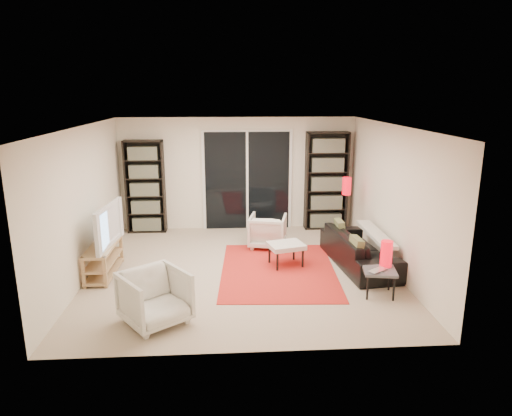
{
  "coord_description": "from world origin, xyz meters",
  "views": [
    {
      "loc": [
        -0.24,
        -7.18,
        2.93
      ],
      "look_at": [
        0.25,
        0.3,
        1.0
      ],
      "focal_mm": 32.0,
      "sensor_mm": 36.0,
      "label": 1
    }
  ],
  "objects_px": {
    "sofa": "(359,249)",
    "ottoman": "(286,246)",
    "armchair_front": "(155,298)",
    "bookshelf_right": "(326,181)",
    "tv_stand": "(104,259)",
    "armchair_back": "(268,231)",
    "side_table": "(380,272)",
    "floor_lamp": "(346,193)",
    "bookshelf_left": "(145,187)"
  },
  "relations": [
    {
      "from": "sofa",
      "to": "ottoman",
      "type": "height_order",
      "value": "sofa"
    },
    {
      "from": "armchair_front",
      "to": "ottoman",
      "type": "height_order",
      "value": "armchair_front"
    },
    {
      "from": "bookshelf_right",
      "to": "armchair_front",
      "type": "height_order",
      "value": "bookshelf_right"
    },
    {
      "from": "tv_stand",
      "to": "ottoman",
      "type": "distance_m",
      "value": 3.03
    },
    {
      "from": "armchair_back",
      "to": "armchair_front",
      "type": "xyz_separation_m",
      "value": [
        -1.72,
        -2.89,
        0.04
      ]
    },
    {
      "from": "bookshelf_right",
      "to": "sofa",
      "type": "xyz_separation_m",
      "value": [
        0.12,
        -2.23,
        -0.76
      ]
    },
    {
      "from": "bookshelf_right",
      "to": "side_table",
      "type": "distance_m",
      "value": 3.49
    },
    {
      "from": "tv_stand",
      "to": "ottoman",
      "type": "height_order",
      "value": "tv_stand"
    },
    {
      "from": "tv_stand",
      "to": "sofa",
      "type": "distance_m",
      "value": 4.29
    },
    {
      "from": "bookshelf_right",
      "to": "armchair_back",
      "type": "distance_m",
      "value": 1.94
    },
    {
      "from": "floor_lamp",
      "to": "tv_stand",
      "type": "bearing_deg",
      "value": -160.98
    },
    {
      "from": "sofa",
      "to": "side_table",
      "type": "distance_m",
      "value": 1.19
    },
    {
      "from": "armchair_back",
      "to": "ottoman",
      "type": "xyz_separation_m",
      "value": [
        0.23,
        -1.01,
        0.03
      ]
    },
    {
      "from": "armchair_back",
      "to": "armchair_front",
      "type": "bearing_deg",
      "value": 71.93
    },
    {
      "from": "bookshelf_right",
      "to": "tv_stand",
      "type": "distance_m",
      "value": 4.85
    },
    {
      "from": "tv_stand",
      "to": "side_table",
      "type": "bearing_deg",
      "value": -14.08
    },
    {
      "from": "bookshelf_right",
      "to": "armchair_back",
      "type": "relative_size",
      "value": 3.03
    },
    {
      "from": "sofa",
      "to": "side_table",
      "type": "relative_size",
      "value": 3.7
    },
    {
      "from": "ottoman",
      "to": "armchair_back",
      "type": "bearing_deg",
      "value": 102.63
    },
    {
      "from": "armchair_front",
      "to": "floor_lamp",
      "type": "bearing_deg",
      "value": 7.64
    },
    {
      "from": "ottoman",
      "to": "tv_stand",
      "type": "bearing_deg",
      "value": -176.53
    },
    {
      "from": "bookshelf_left",
      "to": "sofa",
      "type": "distance_m",
      "value": 4.6
    },
    {
      "from": "tv_stand",
      "to": "armchair_front",
      "type": "relative_size",
      "value": 1.54
    },
    {
      "from": "side_table",
      "to": "floor_lamp",
      "type": "height_order",
      "value": "floor_lamp"
    },
    {
      "from": "armchair_back",
      "to": "ottoman",
      "type": "relative_size",
      "value": 1.02
    },
    {
      "from": "sofa",
      "to": "armchair_front",
      "type": "bearing_deg",
      "value": 113.55
    },
    {
      "from": "armchair_back",
      "to": "bookshelf_right",
      "type": "bearing_deg",
      "value": -127.02
    },
    {
      "from": "sofa",
      "to": "side_table",
      "type": "bearing_deg",
      "value": 171.74
    },
    {
      "from": "bookshelf_left",
      "to": "ottoman",
      "type": "xyz_separation_m",
      "value": [
        2.71,
        -2.17,
        -0.63
      ]
    },
    {
      "from": "bookshelf_left",
      "to": "tv_stand",
      "type": "distance_m",
      "value": 2.48
    },
    {
      "from": "floor_lamp",
      "to": "side_table",
      "type": "bearing_deg",
      "value": -93.26
    },
    {
      "from": "armchair_back",
      "to": "ottoman",
      "type": "height_order",
      "value": "armchair_back"
    },
    {
      "from": "sofa",
      "to": "tv_stand",
      "type": "bearing_deg",
      "value": 85.46
    },
    {
      "from": "bookshelf_left",
      "to": "floor_lamp",
      "type": "relative_size",
      "value": 1.52
    },
    {
      "from": "ottoman",
      "to": "floor_lamp",
      "type": "distance_m",
      "value": 2.0
    },
    {
      "from": "bookshelf_right",
      "to": "ottoman",
      "type": "height_order",
      "value": "bookshelf_right"
    },
    {
      "from": "armchair_front",
      "to": "side_table",
      "type": "distance_m",
      "value": 3.22
    },
    {
      "from": "tv_stand",
      "to": "armchair_back",
      "type": "relative_size",
      "value": 1.72
    },
    {
      "from": "bookshelf_right",
      "to": "bookshelf_left",
      "type": "bearing_deg",
      "value": 180.0
    },
    {
      "from": "sofa",
      "to": "bookshelf_right",
      "type": "bearing_deg",
      "value": -3.17
    },
    {
      "from": "bookshelf_right",
      "to": "tv_stand",
      "type": "height_order",
      "value": "bookshelf_right"
    },
    {
      "from": "ottoman",
      "to": "side_table",
      "type": "distance_m",
      "value": 1.74
    },
    {
      "from": "bookshelf_right",
      "to": "floor_lamp",
      "type": "xyz_separation_m",
      "value": [
        0.22,
        -0.84,
        -0.08
      ]
    },
    {
      "from": "tv_stand",
      "to": "sofa",
      "type": "xyz_separation_m",
      "value": [
        4.29,
        0.12,
        0.02
      ]
    },
    {
      "from": "tv_stand",
      "to": "side_table",
      "type": "xyz_separation_m",
      "value": [
        4.24,
        -1.06,
        0.09
      ]
    },
    {
      "from": "bookshelf_right",
      "to": "sofa",
      "type": "distance_m",
      "value": 2.36
    },
    {
      "from": "bookshelf_left",
      "to": "armchair_back",
      "type": "xyz_separation_m",
      "value": [
        2.48,
        -1.16,
        -0.66
      ]
    },
    {
      "from": "bookshelf_left",
      "to": "armchair_back",
      "type": "bearing_deg",
      "value": -25.12
    },
    {
      "from": "armchair_front",
      "to": "armchair_back",
      "type": "bearing_deg",
      "value": 22.73
    },
    {
      "from": "bookshelf_left",
      "to": "bookshelf_right",
      "type": "xyz_separation_m",
      "value": [
        3.85,
        -0.0,
        0.07
      ]
    }
  ]
}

